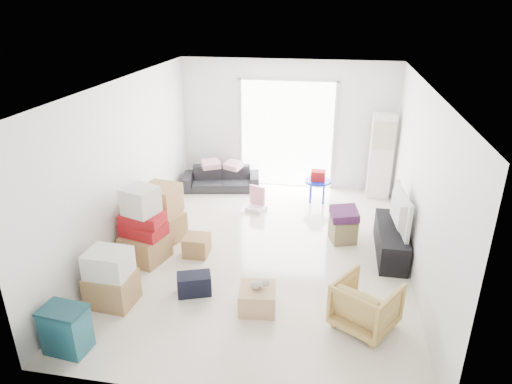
{
  "coord_description": "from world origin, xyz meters",
  "views": [
    {
      "loc": [
        0.99,
        -6.38,
        3.79
      ],
      "look_at": [
        -0.17,
        0.2,
        0.97
      ],
      "focal_mm": 32.0,
      "sensor_mm": 36.0,
      "label": 1
    }
  ],
  "objects_px": {
    "tv_console": "(391,241)",
    "ottoman": "(343,230)",
    "ac_tower": "(381,157)",
    "kids_table": "(318,180)",
    "television": "(393,224)",
    "armchair": "(366,302)",
    "sofa": "(221,175)",
    "storage_bins": "(66,329)",
    "wood_crate": "(257,299)"
  },
  "relations": [
    {
      "from": "tv_console",
      "to": "ottoman",
      "type": "bearing_deg",
      "value": 157.98
    },
    {
      "from": "sofa",
      "to": "storage_bins",
      "type": "xyz_separation_m",
      "value": [
        -0.56,
        -5.11,
        -0.03
      ]
    },
    {
      "from": "wood_crate",
      "to": "sofa",
      "type": "bearing_deg",
      "value": 110.46
    },
    {
      "from": "television",
      "to": "armchair",
      "type": "xyz_separation_m",
      "value": [
        -0.48,
        -1.88,
        -0.19
      ]
    },
    {
      "from": "storage_bins",
      "to": "wood_crate",
      "type": "height_order",
      "value": "storage_bins"
    },
    {
      "from": "ac_tower",
      "to": "kids_table",
      "type": "distance_m",
      "value": 1.36
    },
    {
      "from": "television",
      "to": "tv_console",
      "type": "bearing_deg",
      "value": -0.0
    },
    {
      "from": "tv_console",
      "to": "ottoman",
      "type": "height_order",
      "value": "tv_console"
    },
    {
      "from": "storage_bins",
      "to": "wood_crate",
      "type": "relative_size",
      "value": 1.22
    },
    {
      "from": "television",
      "to": "storage_bins",
      "type": "distance_m",
      "value": 4.87
    },
    {
      "from": "sofa",
      "to": "kids_table",
      "type": "bearing_deg",
      "value": -18.48
    },
    {
      "from": "television",
      "to": "storage_bins",
      "type": "height_order",
      "value": "television"
    },
    {
      "from": "storage_bins",
      "to": "ottoman",
      "type": "bearing_deg",
      "value": 45.63
    },
    {
      "from": "sofa",
      "to": "ottoman",
      "type": "xyz_separation_m",
      "value": [
        2.59,
        -1.89,
        -0.12
      ]
    },
    {
      "from": "ac_tower",
      "to": "kids_table",
      "type": "height_order",
      "value": "ac_tower"
    },
    {
      "from": "television",
      "to": "wood_crate",
      "type": "distance_m",
      "value": 2.6
    },
    {
      "from": "kids_table",
      "to": "wood_crate",
      "type": "distance_m",
      "value": 3.73
    },
    {
      "from": "sofa",
      "to": "kids_table",
      "type": "distance_m",
      "value": 2.1
    },
    {
      "from": "tv_console",
      "to": "television",
      "type": "height_order",
      "value": "television"
    },
    {
      "from": "storage_bins",
      "to": "sofa",
      "type": "bearing_deg",
      "value": 83.74
    },
    {
      "from": "tv_console",
      "to": "storage_bins",
      "type": "height_order",
      "value": "storage_bins"
    },
    {
      "from": "storage_bins",
      "to": "wood_crate",
      "type": "xyz_separation_m",
      "value": [
        2.04,
        1.14,
        -0.13
      ]
    },
    {
      "from": "television",
      "to": "ottoman",
      "type": "xyz_separation_m",
      "value": [
        -0.75,
        0.3,
        -0.34
      ]
    },
    {
      "from": "armchair",
      "to": "wood_crate",
      "type": "distance_m",
      "value": 1.4
    },
    {
      "from": "television",
      "to": "wood_crate",
      "type": "relative_size",
      "value": 2.23
    },
    {
      "from": "tv_console",
      "to": "kids_table",
      "type": "height_order",
      "value": "kids_table"
    },
    {
      "from": "sofa",
      "to": "wood_crate",
      "type": "bearing_deg",
      "value": -79.92
    },
    {
      "from": "kids_table",
      "to": "wood_crate",
      "type": "bearing_deg",
      "value": -99.17
    },
    {
      "from": "ac_tower",
      "to": "ottoman",
      "type": "height_order",
      "value": "ac_tower"
    },
    {
      "from": "ottoman",
      "to": "kids_table",
      "type": "distance_m",
      "value": 1.7
    },
    {
      "from": "ac_tower",
      "to": "kids_table",
      "type": "bearing_deg",
      "value": -159.91
    },
    {
      "from": "wood_crate",
      "to": "ac_tower",
      "type": "bearing_deg",
      "value": 66.29
    },
    {
      "from": "ac_tower",
      "to": "storage_bins",
      "type": "distance_m",
      "value": 6.54
    },
    {
      "from": "tv_console",
      "to": "storage_bins",
      "type": "bearing_deg",
      "value": -143.24
    },
    {
      "from": "ac_tower",
      "to": "kids_table",
      "type": "relative_size",
      "value": 2.68
    },
    {
      "from": "armchair",
      "to": "ottoman",
      "type": "distance_m",
      "value": 2.21
    },
    {
      "from": "storage_bins",
      "to": "kids_table",
      "type": "distance_m",
      "value": 5.49
    },
    {
      "from": "tv_console",
      "to": "ac_tower",
      "type": "bearing_deg",
      "value": 91.22
    },
    {
      "from": "tv_console",
      "to": "sofa",
      "type": "relative_size",
      "value": 0.87
    },
    {
      "from": "storage_bins",
      "to": "television",
      "type": "bearing_deg",
      "value": 36.76
    },
    {
      "from": "ac_tower",
      "to": "sofa",
      "type": "distance_m",
      "value": 3.34
    },
    {
      "from": "kids_table",
      "to": "ottoman",
      "type": "bearing_deg",
      "value": -72.15
    },
    {
      "from": "television",
      "to": "kids_table",
      "type": "xyz_separation_m",
      "value": [
        -1.27,
        1.9,
        -0.08
      ]
    },
    {
      "from": "tv_console",
      "to": "kids_table",
      "type": "distance_m",
      "value": 2.3
    },
    {
      "from": "television",
      "to": "ottoman",
      "type": "bearing_deg",
      "value": 63.06
    },
    {
      "from": "television",
      "to": "sofa",
      "type": "distance_m",
      "value": 4.0
    },
    {
      "from": "sofa",
      "to": "armchair",
      "type": "relative_size",
      "value": 2.29
    },
    {
      "from": "sofa",
      "to": "ac_tower",
      "type": "bearing_deg",
      "value": -7.77
    },
    {
      "from": "armchair",
      "to": "storage_bins",
      "type": "height_order",
      "value": "armchair"
    },
    {
      "from": "sofa",
      "to": "kids_table",
      "type": "height_order",
      "value": "kids_table"
    }
  ]
}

